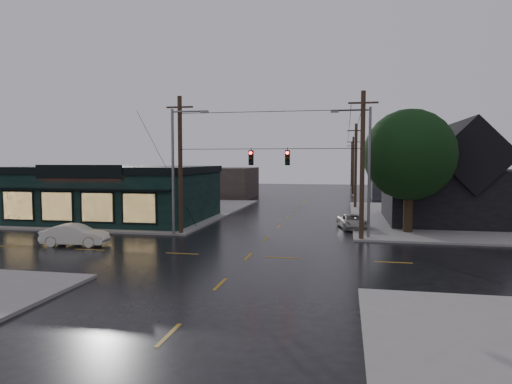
% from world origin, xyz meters
% --- Properties ---
extents(ground_plane, '(160.00, 160.00, 0.00)m').
position_xyz_m(ground_plane, '(0.00, 0.00, 0.00)').
color(ground_plane, black).
extents(sidewalk_nw, '(28.00, 28.00, 0.15)m').
position_xyz_m(sidewalk_nw, '(-20.00, 20.00, 0.07)').
color(sidewalk_nw, gray).
rests_on(sidewalk_nw, ground).
extents(sidewalk_ne, '(28.00, 28.00, 0.15)m').
position_xyz_m(sidewalk_ne, '(20.00, 20.00, 0.07)').
color(sidewalk_ne, gray).
rests_on(sidewalk_ne, ground).
extents(pizza_shop, '(16.30, 12.34, 4.90)m').
position_xyz_m(pizza_shop, '(-15.00, 12.94, 2.56)').
color(pizza_shop, black).
rests_on(pizza_shop, ground).
extents(ne_building, '(12.60, 11.60, 8.75)m').
position_xyz_m(ne_building, '(15.00, 17.00, 4.47)').
color(ne_building, black).
rests_on(ne_building, ground).
extents(corner_tree, '(6.78, 6.78, 9.15)m').
position_xyz_m(corner_tree, '(10.03, 10.25, 5.89)').
color(corner_tree, black).
rests_on(corner_tree, ground).
extents(utility_pole_nw, '(2.00, 0.32, 10.15)m').
position_xyz_m(utility_pole_nw, '(-6.50, 6.50, 0.00)').
color(utility_pole_nw, '#352017').
rests_on(utility_pole_nw, ground).
extents(utility_pole_ne, '(2.00, 0.32, 10.15)m').
position_xyz_m(utility_pole_ne, '(6.50, 6.50, 0.00)').
color(utility_pole_ne, '#352017').
rests_on(utility_pole_ne, ground).
extents(utility_pole_far_a, '(2.00, 0.32, 9.65)m').
position_xyz_m(utility_pole_far_a, '(6.50, 28.00, 0.00)').
color(utility_pole_far_a, '#352017').
rests_on(utility_pole_far_a, ground).
extents(utility_pole_far_b, '(2.00, 0.32, 9.15)m').
position_xyz_m(utility_pole_far_b, '(6.50, 48.00, 0.00)').
color(utility_pole_far_b, '#352017').
rests_on(utility_pole_far_b, ground).
extents(utility_pole_far_c, '(2.00, 0.32, 9.15)m').
position_xyz_m(utility_pole_far_c, '(6.50, 68.00, 0.00)').
color(utility_pole_far_c, '#352017').
rests_on(utility_pole_far_c, ground).
extents(span_signal_assembly, '(13.00, 0.48, 1.23)m').
position_xyz_m(span_signal_assembly, '(0.10, 6.50, 5.70)').
color(span_signal_assembly, black).
rests_on(span_signal_assembly, ground).
extents(streetlight_nw, '(5.40, 0.30, 9.15)m').
position_xyz_m(streetlight_nw, '(-6.80, 5.80, 0.00)').
color(streetlight_nw, slate).
rests_on(streetlight_nw, ground).
extents(streetlight_ne, '(5.40, 0.30, 9.15)m').
position_xyz_m(streetlight_ne, '(7.00, 7.20, 0.00)').
color(streetlight_ne, slate).
rests_on(streetlight_ne, ground).
extents(bg_building_west, '(12.00, 10.00, 4.40)m').
position_xyz_m(bg_building_west, '(-14.00, 40.00, 2.20)').
color(bg_building_west, '#342A26').
rests_on(bg_building_west, ground).
extents(bg_building_east, '(14.00, 12.00, 5.60)m').
position_xyz_m(bg_building_east, '(16.00, 45.00, 2.80)').
color(bg_building_east, '#28272C').
rests_on(bg_building_east, ground).
extents(sedan_cream, '(4.35, 1.97, 1.39)m').
position_xyz_m(sedan_cream, '(-11.65, 1.05, 0.69)').
color(sedan_cream, silver).
rests_on(sedan_cream, ground).
extents(suv_silver, '(2.74, 4.47, 1.16)m').
position_xyz_m(suv_silver, '(6.00, 11.94, 0.58)').
color(suv_silver, '#A8A39B').
rests_on(suv_silver, ground).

